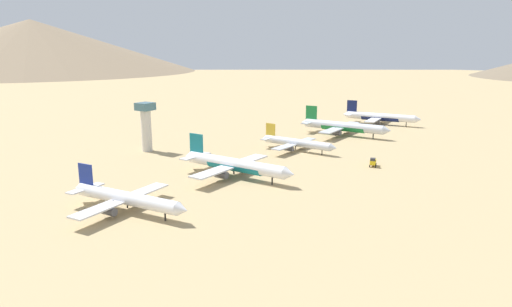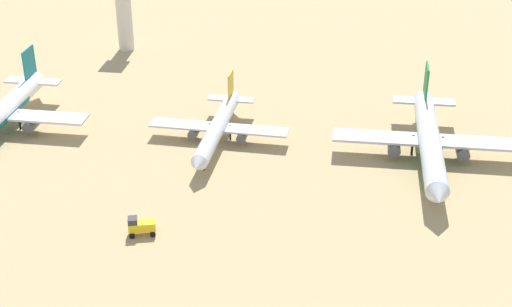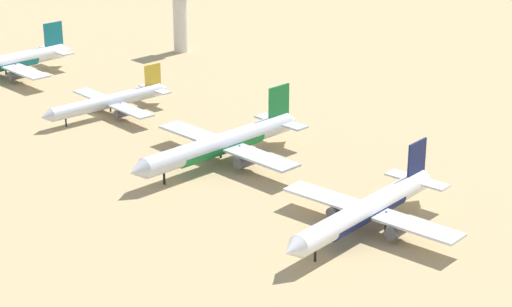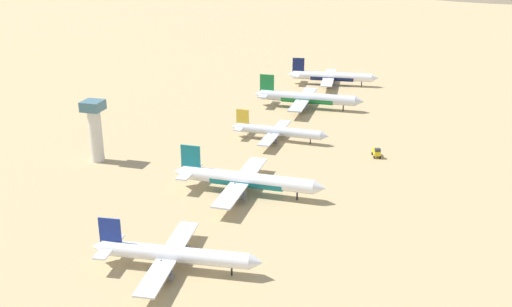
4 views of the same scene
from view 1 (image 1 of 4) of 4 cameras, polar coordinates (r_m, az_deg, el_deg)
name	(u,v)px [view 1 (image 1 of 4)]	position (r m, az deg, el deg)	size (l,w,h in m)	color
ground_plane	(301,153)	(216.32, 5.70, 0.10)	(1800.00, 1800.00, 0.00)	tan
parked_jet_0	(125,198)	(143.13, -16.04, -5.40)	(45.16, 36.74, 13.02)	white
parked_jet_1	(234,165)	(173.98, -2.74, -1.40)	(51.68, 41.88, 14.93)	white
parked_jet_2	(296,143)	(218.91, 5.08, 1.35)	(41.40, 33.62, 11.94)	silver
parked_jet_3	(343,126)	(260.98, 10.79, 3.34)	(53.61, 43.40, 15.51)	silver
parked_jet_4	(380,117)	(304.16, 15.22, 4.43)	(50.56, 41.13, 14.57)	white
service_truck	(373,162)	(196.36, 14.43, -0.98)	(3.89, 5.62, 3.90)	yellow
control_tower	(146,124)	(222.45, -13.60, 3.64)	(7.20, 7.20, 23.30)	beige
desert_hill_4	(32,46)	(1038.26, -26.22, 12.01)	(645.91, 645.91, 102.48)	#847056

